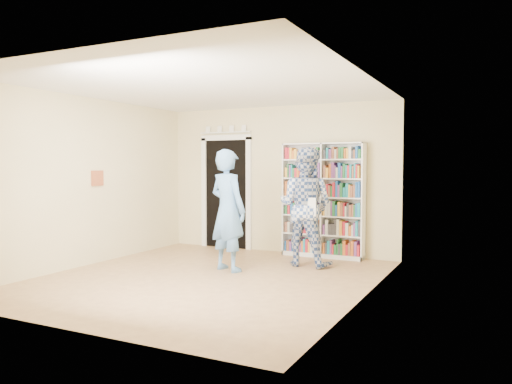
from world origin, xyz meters
TOP-DOWN VIEW (x-y plane):
  - floor at (0.00, 0.00)m, footprint 5.00×5.00m
  - ceiling at (0.00, 0.00)m, footprint 5.00×5.00m
  - wall_back at (0.00, 2.50)m, footprint 4.50×0.00m
  - wall_left at (-2.25, 0.00)m, footprint 0.00×5.00m
  - wall_right at (2.25, 0.00)m, footprint 0.00×5.00m
  - bookshelf at (0.93, 2.34)m, footprint 1.45×0.27m
  - doorway at (-1.10, 2.48)m, footprint 1.10×0.08m
  - wall_art at (-2.23, 0.20)m, footprint 0.03×0.25m
  - man_blue at (-0.00, 0.61)m, footprint 0.78×0.63m
  - man_plaid at (0.91, 1.51)m, footprint 0.96×0.77m
  - paper_sheet at (1.07, 1.27)m, footprint 0.20×0.03m

SIDE VIEW (x-z plane):
  - floor at x=0.00m, z-range 0.00..0.00m
  - man_blue at x=0.00m, z-range 0.00..1.85m
  - man_plaid at x=0.91m, z-range 0.00..1.90m
  - paper_sheet at x=1.07m, z-range 0.82..1.11m
  - bookshelf at x=0.93m, z-range 0.01..2.01m
  - doorway at x=-1.10m, z-range -0.04..2.39m
  - wall_back at x=0.00m, z-range -0.90..3.60m
  - wall_left at x=-2.25m, z-range -1.15..3.85m
  - wall_right at x=2.25m, z-range -1.15..3.85m
  - wall_art at x=-2.23m, z-range 1.27..1.52m
  - ceiling at x=0.00m, z-range 2.70..2.70m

